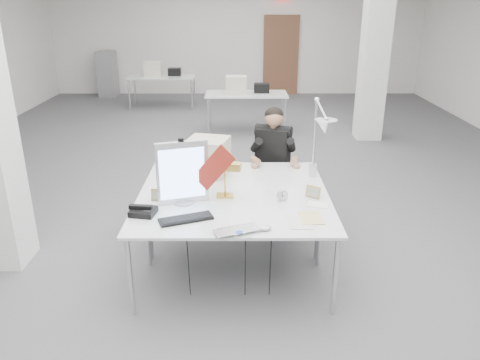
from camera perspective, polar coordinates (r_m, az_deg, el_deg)
The scene contains 23 objects.
room_shell at distance 6.35m, azimuth -0.29°, elevation 14.03°, with size 10.04×14.04×3.24m.
desk_main at distance 4.06m, azimuth -0.85°, elevation -4.24°, with size 1.80×0.90×0.03m, color silver.
desk_second at distance 4.89m, azimuth -0.73°, elevation 0.29°, with size 1.80×0.90×0.03m, color silver.
bg_desk_a at distance 9.33m, azimuth 0.78°, elevation 10.43°, with size 1.60×0.80×0.03m, color silver.
bg_desk_b at distance 11.65m, azimuth -9.51°, elevation 12.31°, with size 1.60×0.80×0.03m, color silver.
filing_cabinet at distance 13.43m, azimuth -15.85°, elevation 12.35°, with size 0.45×0.55×1.20m, color gray.
office_chair at distance 5.66m, azimuth 3.94°, elevation 0.46°, with size 0.48×0.48×0.97m, color black, non-canonical shape.
seated_person at distance 5.48m, azimuth 4.08°, elevation 4.33°, with size 0.51×0.64×0.96m, color black, non-canonical shape.
monitor at distance 4.19m, azimuth -7.02°, elevation 0.89°, with size 0.46×0.05×0.58m, color silver.
pennant at distance 4.12m, azimuth -3.20°, elevation 1.48°, with size 0.44×0.01×0.18m, color maroon.
keyboard at distance 3.96m, azimuth -6.61°, elevation -4.74°, with size 0.45×0.15×0.02m, color black.
laptop at distance 3.68m, azimuth -0.08°, elevation -6.58°, with size 0.37×0.24×0.03m, color #B3B2B7.
mouse at distance 3.76m, azimuth 3.11°, elevation -5.88°, with size 0.10×0.06×0.04m, color silver.
bankers_lamp at distance 4.33m, azimuth -1.85°, elevation 0.10°, with size 0.31×0.12×0.35m, color gold, non-canonical shape.
desk_phone at distance 4.11m, azimuth -11.71°, elevation -3.80°, with size 0.21×0.19×0.05m, color black.
picture_frame_left at distance 4.35m, azimuth -9.90°, elevation -1.80°, with size 0.14×0.01×0.11m, color #B07F4B.
picture_frame_right at distance 4.40m, azimuth 8.89°, elevation -1.44°, with size 0.14×0.01×0.11m, color tan.
desk_clock at distance 4.31m, azimuth 5.18°, elevation -1.86°, with size 0.10×0.10×0.03m, color #A7A8AC.
paper_stack_a at distance 3.93m, azimuth 7.31°, elevation -5.09°, with size 0.19×0.27×0.01m, color silver.
paper_stack_b at distance 4.01m, azimuth 8.65°, elevation -4.57°, with size 0.19×0.26×0.01m, color #D1C07D.
paper_stack_c at distance 4.27m, azimuth 9.47°, elevation -2.99°, with size 0.18×0.13×0.01m, color white.
beige_monitor at distance 4.91m, azimuth -3.93°, elevation 2.88°, with size 0.40×0.38×0.38m, color #BAB39A.
architect_lamp at distance 4.59m, azimuth 9.59°, elevation 4.73°, with size 0.24×0.70×0.90m, color silver, non-canonical shape.
Camera 1 is at (0.05, -6.17, 2.49)m, focal length 35.00 mm.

